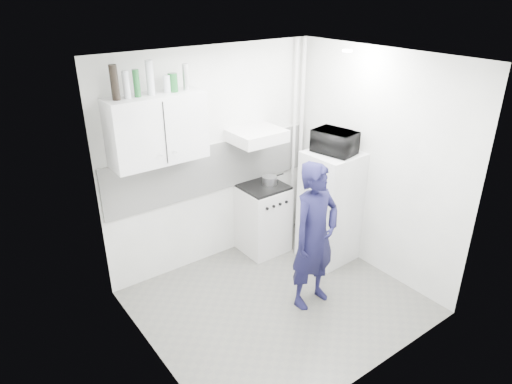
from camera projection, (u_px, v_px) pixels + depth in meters
floor at (278, 302)px, 5.01m from camera, size 2.80×2.80×0.00m
ceiling at (284, 59)px, 3.92m from camera, size 2.80×2.80×0.00m
wall_back at (214, 159)px, 5.38m from camera, size 2.80×0.00×2.80m
wall_left at (148, 239)px, 3.71m from camera, size 0.00×2.60×2.60m
wall_right at (375, 165)px, 5.22m from camera, size 0.00×2.60×2.60m
person at (315, 236)px, 4.71m from camera, size 0.61×0.42×1.62m
stove at (263, 219)px, 5.85m from camera, size 0.55×0.55×0.88m
fridge at (330, 207)px, 5.58m from camera, size 0.60×0.60×1.40m
stove_top at (263, 186)px, 5.66m from camera, size 0.53×0.53×0.03m
saucepan at (270, 180)px, 5.67m from camera, size 0.18×0.18×0.10m
microwave at (335, 142)px, 5.23m from camera, size 0.54×0.42×0.27m
bottle_a at (114, 83)px, 4.20m from camera, size 0.08×0.08×0.32m
bottle_b at (126, 85)px, 4.27m from camera, size 0.07×0.07×0.26m
bottle_c at (137, 83)px, 4.32m from camera, size 0.06×0.06×0.26m
bottle_d at (150, 78)px, 4.38m from camera, size 0.07×0.07×0.33m
canister_a at (167, 84)px, 4.51m from camera, size 0.07×0.07×0.17m
canister_b at (173, 83)px, 4.54m from camera, size 0.10×0.10×0.18m
bottle_e at (186, 77)px, 4.61m from camera, size 0.07×0.07×0.26m
upper_cabinet at (157, 129)px, 4.61m from camera, size 1.00×0.35×0.70m
range_hood at (257, 136)px, 5.33m from camera, size 0.60×0.50×0.14m
backsplash at (215, 168)px, 5.41m from camera, size 2.74×0.03×0.60m
pipe_a at (301, 140)px, 6.02m from camera, size 0.05×0.05×2.60m
pipe_b at (294, 142)px, 5.96m from camera, size 0.04×0.04×2.60m
ceiling_spot_fixture at (347, 51)px, 4.62m from camera, size 0.10×0.10×0.02m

